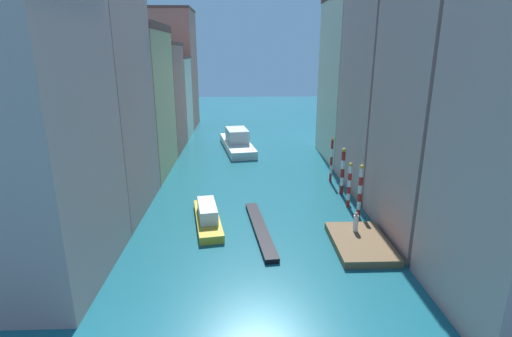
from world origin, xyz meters
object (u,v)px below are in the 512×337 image
mooring_pole_0 (360,191)px  vaporetto_white (237,142)px  mooring_pole_2 (343,171)px  mooring_pole_3 (331,160)px  waterfront_dock (360,243)px  person_on_dock (356,222)px  gondola_black (260,229)px  mooring_pole_1 (349,184)px  motorboat_0 (208,216)px

mooring_pole_0 → vaporetto_white: 25.78m
mooring_pole_2 → mooring_pole_3: mooring_pole_3 is taller
waterfront_dock → person_on_dock: bearing=90.3°
mooring_pole_0 → person_on_dock: bearing=-109.7°
mooring_pole_0 → gondola_black: size_ratio=0.46×
mooring_pole_3 → vaporetto_white: bearing=124.6°
mooring_pole_1 → gondola_black: mooring_pole_1 is taller
waterfront_dock → person_on_dock: 1.66m
person_on_dock → mooring_pole_2: (1.26, 9.12, 1.12)m
mooring_pole_3 → motorboat_0: bearing=-140.3°
person_on_dock → mooring_pole_3: mooring_pole_3 is taller
mooring_pole_0 → motorboat_0: 12.44m
person_on_dock → gondola_black: bearing=169.5°
person_on_dock → motorboat_0: 11.38m
gondola_black → waterfront_dock: bearing=-21.0°
gondola_black → motorboat_0: size_ratio=1.30×
gondola_black → motorboat_0: motorboat_0 is taller
waterfront_dock → mooring_pole_1: (1.04, 7.27, 1.80)m
person_on_dock → mooring_pole_1: 6.05m
mooring_pole_0 → mooring_pole_3: size_ratio=0.96×
mooring_pole_0 → waterfront_dock: bearing=-104.5°
waterfront_dock → motorboat_0: (-11.02, 4.20, 0.37)m
mooring_pole_0 → gondola_black: 8.78m
mooring_pole_2 → person_on_dock: bearing=-97.9°
waterfront_dock → vaporetto_white: vaporetto_white is taller
waterfront_dock → mooring_pole_2: bearing=83.2°
person_on_dock → waterfront_dock: bearing=-89.7°
mooring_pole_3 → vaporetto_white: 17.58m
person_on_dock → gondola_black: person_on_dock is taller
mooring_pole_1 → gondola_black: size_ratio=0.41×
waterfront_dock → mooring_pole_3: size_ratio=1.27×
vaporetto_white → motorboat_0: bearing=-94.9°
person_on_dock → motorboat_0: person_on_dock is taller
mooring_pole_2 → mooring_pole_3: bearing=93.7°
vaporetto_white → mooring_pole_3: bearing=-55.4°
mooring_pole_0 → vaporetto_white: mooring_pole_0 is taller
vaporetto_white → gondola_black: size_ratio=1.31×
vaporetto_white → waterfront_dock: bearing=-72.7°
mooring_pole_0 → vaporetto_white: (-10.21, 23.64, -1.30)m
waterfront_dock → gondola_black: waterfront_dock is taller
mooring_pole_3 → vaporetto_white: (-9.94, 14.43, -1.37)m
mooring_pole_2 → vaporetto_white: 20.83m
person_on_dock → mooring_pole_2: bearing=82.1°
person_on_dock → vaporetto_white: bearing=108.1°
mooring_pole_3 → person_on_dock: bearing=-94.6°
mooring_pole_2 → mooring_pole_3: 3.70m
person_on_dock → mooring_pole_1: size_ratio=0.37×
mooring_pole_0 → mooring_pole_2: bearing=90.3°
person_on_dock → mooring_pole_2: mooring_pole_2 is taller
waterfront_dock → mooring_pole_1: 7.56m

